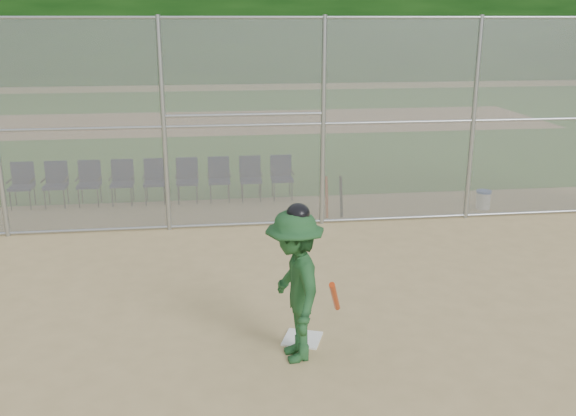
{
  "coord_description": "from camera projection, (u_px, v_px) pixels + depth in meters",
  "views": [
    {
      "loc": [
        -1.22,
        -7.0,
        3.97
      ],
      "look_at": [
        0.0,
        2.5,
        1.1
      ],
      "focal_mm": 40.0,
      "sensor_mm": 36.0,
      "label": 1
    }
  ],
  "objects": [
    {
      "name": "ground",
      "position": [
        314.0,
        350.0,
        7.94
      ],
      "size": [
        100.0,
        100.0,
        0.0
      ],
      "primitive_type": "plane",
      "color": "tan",
      "rests_on": "ground"
    },
    {
      "name": "grass_strip",
      "position": [
        237.0,
        122.0,
        25.04
      ],
      "size": [
        100.0,
        100.0,
        0.0
      ],
      "primitive_type": "plane",
      "color": "#2B5C1B",
      "rests_on": "ground"
    },
    {
      "name": "dirt_patch_far",
      "position": [
        237.0,
        122.0,
        25.03
      ],
      "size": [
        24.0,
        24.0,
        0.0
      ],
      "primitive_type": "plane",
      "color": "tan",
      "rests_on": "ground"
    },
    {
      "name": "backstop_fence",
      "position": [
        271.0,
        121.0,
        12.09
      ],
      "size": [
        16.09,
        0.09,
        4.0
      ],
      "color": "gray",
      "rests_on": "ground"
    },
    {
      "name": "home_plate",
      "position": [
        302.0,
        339.0,
        8.2
      ],
      "size": [
        0.59,
        0.59,
        0.02
      ],
      "primitive_type": "cube",
      "rotation": [
        0.0,
        0.0,
        -0.37
      ],
      "color": "white",
      "rests_on": "ground"
    },
    {
      "name": "batter_at_plate",
      "position": [
        295.0,
        285.0,
        7.53
      ],
      "size": [
        0.94,
        1.36,
        1.94
      ],
      "color": "#1E4B24",
      "rests_on": "ground"
    },
    {
      "name": "water_cooler",
      "position": [
        483.0,
        200.0,
        13.72
      ],
      "size": [
        0.32,
        0.32,
        0.4
      ],
      "color": "white",
      "rests_on": "ground"
    },
    {
      "name": "spare_bats",
      "position": [
        334.0,
        197.0,
        13.13
      ],
      "size": [
        0.36,
        0.26,
        0.84
      ],
      "color": "#D84C14",
      "rests_on": "ground"
    },
    {
      "name": "chair_0",
      "position": [
        21.0,
        186.0,
        13.72
      ],
      "size": [
        0.54,
        0.52,
        0.96
      ],
      "primitive_type": null,
      "color": "#0E1435",
      "rests_on": "ground"
    },
    {
      "name": "chair_1",
      "position": [
        55.0,
        185.0,
        13.81
      ],
      "size": [
        0.54,
        0.52,
        0.96
      ],
      "primitive_type": null,
      "color": "#0E1435",
      "rests_on": "ground"
    },
    {
      "name": "chair_2",
      "position": [
        89.0,
        184.0,
        13.89
      ],
      "size": [
        0.54,
        0.52,
        0.96
      ],
      "primitive_type": null,
      "color": "#0E1435",
      "rests_on": "ground"
    },
    {
      "name": "chair_3",
      "position": [
        122.0,
        183.0,
        13.98
      ],
      "size": [
        0.54,
        0.52,
        0.96
      ],
      "primitive_type": null,
      "color": "#0E1435",
      "rests_on": "ground"
    },
    {
      "name": "chair_4",
      "position": [
        155.0,
        182.0,
        14.07
      ],
      "size": [
        0.54,
        0.52,
        0.96
      ],
      "primitive_type": null,
      "color": "#0E1435",
      "rests_on": "ground"
    },
    {
      "name": "chair_5",
      "position": [
        187.0,
        181.0,
        14.15
      ],
      "size": [
        0.54,
        0.52,
        0.96
      ],
      "primitive_type": null,
      "color": "#0E1435",
      "rests_on": "ground"
    },
    {
      "name": "chair_6",
      "position": [
        219.0,
        180.0,
        14.24
      ],
      "size": [
        0.54,
        0.52,
        0.96
      ],
      "primitive_type": null,
      "color": "#0E1435",
      "rests_on": "ground"
    },
    {
      "name": "chair_7",
      "position": [
        251.0,
        179.0,
        14.32
      ],
      "size": [
        0.54,
        0.52,
        0.96
      ],
      "primitive_type": null,
      "color": "#0E1435",
      "rests_on": "ground"
    },
    {
      "name": "chair_8",
      "position": [
        282.0,
        178.0,
        14.41
      ],
      "size": [
        0.54,
        0.52,
        0.96
      ],
      "primitive_type": null,
      "color": "#0E1435",
      "rests_on": "ground"
    }
  ]
}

